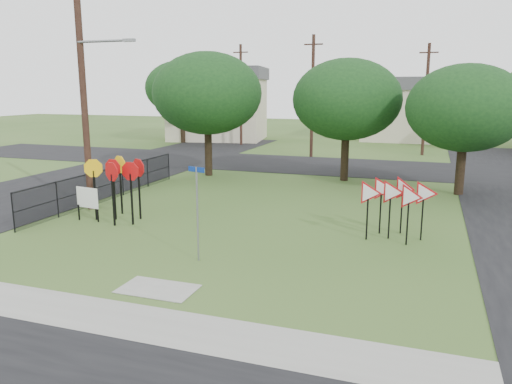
% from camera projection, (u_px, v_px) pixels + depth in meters
% --- Properties ---
extents(ground, '(140.00, 140.00, 0.00)m').
position_uv_depth(ground, '(198.00, 260.00, 15.27)').
color(ground, '#345620').
extents(sidewalk, '(30.00, 1.60, 0.02)m').
position_uv_depth(sidewalk, '(118.00, 318.00, 11.39)').
color(sidewalk, gray).
rests_on(sidewalk, ground).
extents(planting_strip, '(30.00, 0.80, 0.02)m').
position_uv_depth(planting_strip, '(84.00, 343.00, 10.28)').
color(planting_strip, '#345620').
rests_on(planting_strip, ground).
extents(street_left, '(8.00, 50.00, 0.02)m').
position_uv_depth(street_left, '(83.00, 180.00, 28.37)').
color(street_left, black).
rests_on(street_left, ground).
extents(street_far, '(60.00, 8.00, 0.02)m').
position_uv_depth(street_far, '(327.00, 166.00, 33.76)').
color(street_far, black).
rests_on(street_far, ground).
extents(curb_pad, '(2.00, 1.20, 0.02)m').
position_uv_depth(curb_pad, '(158.00, 289.00, 13.05)').
color(curb_pad, gray).
rests_on(curb_pad, ground).
extents(street_name_sign, '(0.58, 0.17, 2.89)m').
position_uv_depth(street_name_sign, '(197.00, 207.00, 14.91)').
color(street_name_sign, gray).
rests_on(street_name_sign, ground).
extents(stop_sign_cluster, '(2.51, 1.97, 2.46)m').
position_uv_depth(stop_sign_cluster, '(118.00, 175.00, 19.52)').
color(stop_sign_cluster, black).
rests_on(stop_sign_cluster, ground).
extents(yield_sign_cluster, '(2.73, 1.68, 2.13)m').
position_uv_depth(yield_sign_cluster, '(396.00, 194.00, 17.19)').
color(yield_sign_cluster, black).
rests_on(yield_sign_cluster, ground).
extents(info_board, '(1.08, 0.19, 1.35)m').
position_uv_depth(info_board, '(87.00, 199.00, 19.59)').
color(info_board, black).
rests_on(info_board, ground).
extents(utility_pole_main, '(3.55, 0.33, 10.00)m').
position_uv_depth(utility_pole_main, '(84.00, 87.00, 20.69)').
color(utility_pole_main, '#3C241B').
rests_on(utility_pole_main, ground).
extents(far_pole_a, '(1.40, 0.24, 9.00)m').
position_uv_depth(far_pole_a, '(312.00, 96.00, 37.16)').
color(far_pole_a, '#3C241B').
rests_on(far_pole_a, ground).
extents(far_pole_b, '(1.40, 0.24, 8.50)m').
position_uv_depth(far_pole_b, '(426.00, 99.00, 38.34)').
color(far_pole_b, '#3C241B').
rests_on(far_pole_b, ground).
extents(far_pole_c, '(1.40, 0.24, 9.00)m').
position_uv_depth(far_pole_c, '(241.00, 94.00, 45.28)').
color(far_pole_c, '#3C241B').
rests_on(far_pole_c, ground).
extents(fence_run, '(0.05, 11.55, 1.50)m').
position_uv_depth(fence_run, '(109.00, 184.00, 23.33)').
color(fence_run, black).
rests_on(fence_run, ground).
extents(house_left, '(10.58, 8.88, 7.20)m').
position_uv_depth(house_left, '(218.00, 103.00, 50.46)').
color(house_left, beige).
rests_on(house_left, ground).
extents(house_mid, '(8.40, 8.40, 6.20)m').
position_uv_depth(house_mid, '(406.00, 108.00, 50.32)').
color(house_mid, beige).
rests_on(house_mid, ground).
extents(tree_near_left, '(6.40, 6.40, 7.27)m').
position_uv_depth(tree_near_left, '(207.00, 93.00, 29.15)').
color(tree_near_left, black).
rests_on(tree_near_left, ground).
extents(tree_near_mid, '(6.00, 6.00, 6.80)m').
position_uv_depth(tree_near_mid, '(347.00, 100.00, 27.57)').
color(tree_near_mid, black).
rests_on(tree_near_mid, ground).
extents(tree_near_right, '(5.60, 5.60, 6.33)m').
position_uv_depth(tree_near_right, '(466.00, 108.00, 23.85)').
color(tree_near_right, black).
rests_on(tree_near_right, ground).
extents(tree_far_left, '(6.80, 6.80, 7.73)m').
position_uv_depth(tree_far_left, '(182.00, 88.00, 47.10)').
color(tree_far_left, black).
rests_on(tree_far_left, ground).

